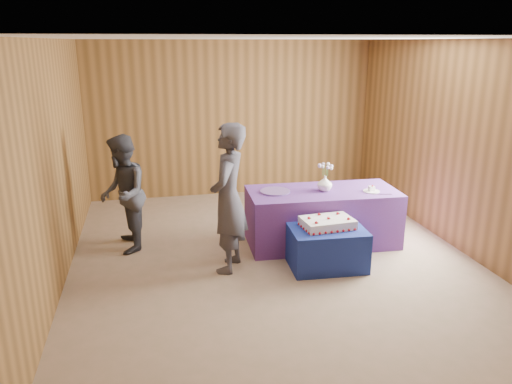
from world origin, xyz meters
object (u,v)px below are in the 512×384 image
object	(u,v)px
guest_left	(228,199)
sheet_cake	(327,223)
cake_table	(326,247)
serving_table	(322,217)
guest_right	(123,194)
vase	(325,183)

from	to	relation	value
guest_left	sheet_cake	bearing A→B (deg)	105.61
cake_table	guest_left	distance (m)	1.35
serving_table	guest_left	world-z (taller)	guest_left
cake_table	guest_right	xyz separation A→B (m)	(-2.42, 1.04, 0.52)
guest_right	cake_table	bearing A→B (deg)	64.27
guest_left	serving_table	bearing A→B (deg)	134.59
vase	guest_left	size ratio (longest dim) A/B	0.12
serving_table	sheet_cake	distance (m)	0.74
sheet_cake	guest_right	world-z (taller)	guest_right
serving_table	sheet_cake	bearing A→B (deg)	-102.30
serving_table	guest_left	distance (m)	1.56
guest_left	guest_right	world-z (taller)	guest_left
serving_table	guest_right	size ratio (longest dim) A/B	1.30
cake_table	serving_table	world-z (taller)	serving_table
cake_table	guest_right	bearing A→B (deg)	159.65
vase	guest_right	size ratio (longest dim) A/B	0.13
cake_table	vase	bearing A→B (deg)	76.45
cake_table	sheet_cake	bearing A→B (deg)	67.85
vase	guest_left	bearing A→B (deg)	-159.24
serving_table	sheet_cake	size ratio (longest dim) A/B	2.97
vase	guest_left	world-z (taller)	guest_left
serving_table	guest_left	xyz separation A→B (m)	(-1.37, -0.53, 0.52)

